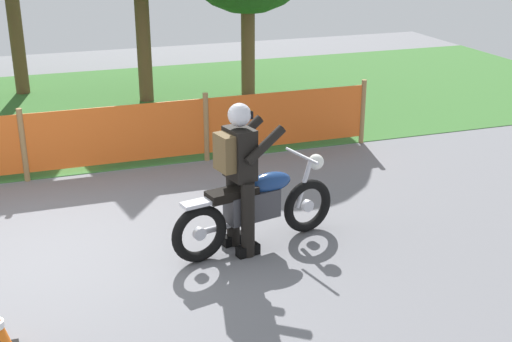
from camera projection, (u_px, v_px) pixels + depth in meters
ground at (35, 257)px, 7.53m from camera, size 24.00×24.00×0.02m
grass_verge at (22, 116)px, 12.73m from camera, size 24.00×6.98×0.01m
barrier_fence at (23, 144)px, 9.45m from camera, size 10.54×0.08×1.05m
motorcycle_lead at (257, 206)px, 7.61m from camera, size 2.04×0.71×0.98m
rider_lead at (239, 170)px, 7.33m from camera, size 0.75×0.63×1.69m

